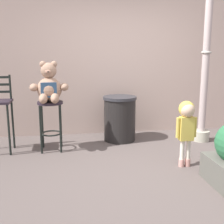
{
  "coord_description": "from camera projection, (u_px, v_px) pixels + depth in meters",
  "views": [
    {
      "loc": [
        -0.93,
        -3.34,
        1.51
      ],
      "look_at": [
        -0.3,
        0.7,
        0.67
      ],
      "focal_mm": 45.61,
      "sensor_mm": 36.0,
      "label": 1
    }
  ],
  "objects": [
    {
      "name": "ground_plane",
      "position": [
        144.0,
        173.0,
        3.68
      ],
      "size": [
        24.0,
        24.0,
        0.0
      ],
      "primitive_type": "plane",
      "color": "#594E4A"
    },
    {
      "name": "building_wall",
      "position": [
        117.0,
        38.0,
        5.34
      ],
      "size": [
        6.63,
        0.3,
        3.59
      ],
      "primitive_type": "cube",
      "color": "#B9A093",
      "rests_on": "ground_plane"
    },
    {
      "name": "bar_stool_with_teddy",
      "position": [
        51.0,
        116.0,
        4.43
      ],
      "size": [
        0.39,
        0.39,
        0.78
      ],
      "color": "#271E27",
      "rests_on": "ground_plane"
    },
    {
      "name": "teddy_bear",
      "position": [
        49.0,
        87.0,
        4.31
      ],
      "size": [
        0.58,
        0.52,
        0.62
      ],
      "color": "#A37E67",
      "rests_on": "bar_stool_with_teddy"
    },
    {
      "name": "child_walking",
      "position": [
        187.0,
        120.0,
        3.76
      ],
      "size": [
        0.29,
        0.23,
        0.9
      ],
      "rotation": [
        0.0,
        0.0,
        0.6
      ],
      "color": "#D89B8F",
      "rests_on": "ground_plane"
    },
    {
      "name": "trash_bin",
      "position": [
        120.0,
        118.0,
        4.99
      ],
      "size": [
        0.58,
        0.58,
        0.78
      ],
      "color": "black",
      "rests_on": "ground_plane"
    },
    {
      "name": "lamppost",
      "position": [
        204.0,
        82.0,
        4.82
      ],
      "size": [
        0.29,
        0.29,
        2.63
      ],
      "color": "#B2AF9A",
      "rests_on": "ground_plane"
    }
  ]
}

